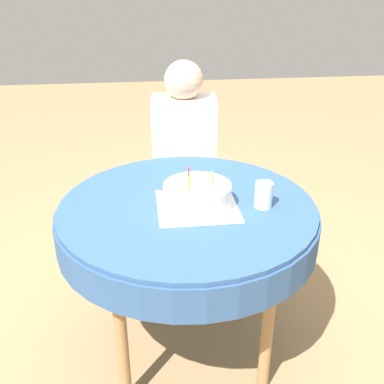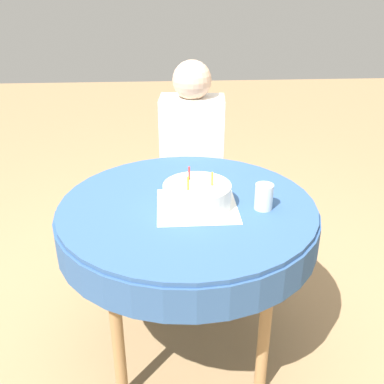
{
  "view_description": "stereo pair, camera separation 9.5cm",
  "coord_description": "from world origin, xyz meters",
  "px_view_note": "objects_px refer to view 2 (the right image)",
  "views": [
    {
      "loc": [
        -0.18,
        -1.66,
        1.64
      ],
      "look_at": [
        0.02,
        -0.01,
        0.83
      ],
      "focal_mm": 42.0,
      "sensor_mm": 36.0,
      "label": 1
    },
    {
      "loc": [
        -0.09,
        -1.67,
        1.64
      ],
      "look_at": [
        0.02,
        -0.01,
        0.83
      ],
      "focal_mm": 42.0,
      "sensor_mm": 36.0,
      "label": 2
    }
  ],
  "objects_px": {
    "chair": "(192,176)",
    "person": "(192,147)",
    "drinking_glass": "(264,197)",
    "birthday_cake": "(197,195)"
  },
  "relations": [
    {
      "from": "chair",
      "to": "person",
      "type": "relative_size",
      "value": 0.78
    },
    {
      "from": "person",
      "to": "drinking_glass",
      "type": "height_order",
      "value": "person"
    },
    {
      "from": "chair",
      "to": "person",
      "type": "bearing_deg",
      "value": -90.0
    },
    {
      "from": "birthday_cake",
      "to": "drinking_glass",
      "type": "bearing_deg",
      "value": -7.95
    },
    {
      "from": "drinking_glass",
      "to": "birthday_cake",
      "type": "bearing_deg",
      "value": 172.05
    },
    {
      "from": "birthday_cake",
      "to": "chair",
      "type": "bearing_deg",
      "value": 87.49
    },
    {
      "from": "chair",
      "to": "birthday_cake",
      "type": "relative_size",
      "value": 3.43
    },
    {
      "from": "chair",
      "to": "drinking_glass",
      "type": "relative_size",
      "value": 8.93
    },
    {
      "from": "person",
      "to": "drinking_glass",
      "type": "distance_m",
      "value": 0.86
    },
    {
      "from": "chair",
      "to": "person",
      "type": "distance_m",
      "value": 0.25
    }
  ]
}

